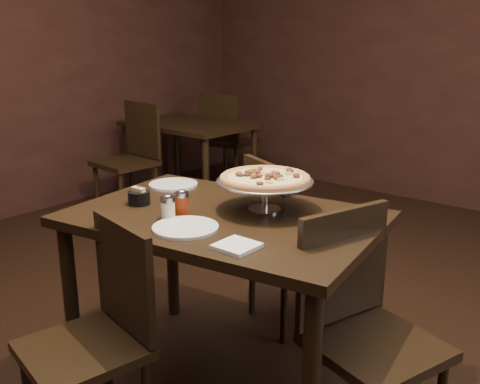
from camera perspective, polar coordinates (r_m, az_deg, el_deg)
The scene contains 16 objects.
room at distance 2.13m, azimuth -2.59°, elevation 12.23°, with size 6.04×7.04×2.84m.
dining_table at distance 2.35m, azimuth -1.72°, elevation -4.84°, with size 1.42×1.06×0.81m.
background_table at distance 5.27m, azimuth -5.46°, elevation 6.31°, with size 1.21×0.81×0.76m.
pizza_stand at distance 2.32m, azimuth 2.68°, elevation 1.42°, with size 0.43×0.43×0.18m.
parmesan_shaker at distance 2.25m, azimuth -7.70°, elevation -1.65°, with size 0.06×0.06×0.11m.
pepper_flake_shaker at distance 2.31m, azimuth -6.22°, elevation -1.10°, with size 0.06×0.06×0.11m.
packet_caddy at distance 2.48m, azimuth -10.72°, elevation -0.55°, with size 0.10×0.10×0.08m.
napkin_stack at distance 1.94m, azimuth -0.35°, elevation -5.79°, with size 0.14×0.14×0.02m, color white.
plate_left at distance 2.77m, azimuth -7.13°, elevation 0.80°, with size 0.25×0.25×0.01m, color silver.
plate_near at distance 2.14m, azimuth -5.83°, elevation -3.80°, with size 0.26×0.26×0.01m, color silver.
serving_spatula at distance 2.24m, azimuth 0.66°, elevation 0.79°, with size 0.16×0.16×0.02m.
chair_far at distance 2.89m, azimuth 4.80°, elevation -4.84°, with size 0.58×0.58×0.94m.
chair_near at distance 2.15m, azimuth -14.81°, elevation -14.03°, with size 0.48×0.48×0.89m.
chair_side at distance 2.13m, azimuth 12.90°, elevation -13.47°, with size 0.54×0.54×0.93m.
bg_chair_far at distance 5.68m, azimuth -1.46°, elevation 5.93°, with size 0.53×0.53×1.00m.
bg_chair_near at distance 4.89m, azimuth -11.47°, elevation 3.97°, with size 0.49×0.49×1.00m.
Camera 1 is at (1.49, -1.54, 1.54)m, focal length 40.00 mm.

